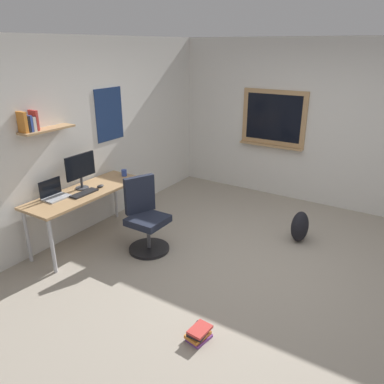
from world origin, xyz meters
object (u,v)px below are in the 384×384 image
Objects in this scene: monitor_primary at (81,169)px; backpack at (300,227)px; computer_mouse at (100,186)px; laptop at (54,194)px; office_chair at (146,220)px; keyboard at (84,193)px; book_stack_on_floor at (199,333)px; desk at (86,196)px; coffee_mug at (124,173)px.

monitor_primary reaches higher than backpack.
laptop is at bearing 159.51° from computer_mouse.
office_chair reaches higher than keyboard.
computer_mouse is 2.43m from book_stack_on_floor.
monitor_primary reaches higher than desk.
book_stack_on_floor is at bearing -109.29° from desk.
coffee_mug is 0.38× the size of book_stack_on_floor.
keyboard is at bearing 72.08° from book_stack_on_floor.
computer_mouse is 0.25× the size of backpack.
coffee_mug is at bearing -8.47° from laptop.
computer_mouse is 2.71m from backpack.
desk is 15.72× the size of computer_mouse.
coffee_mug reaches higher than backpack.
book_stack_on_floor is at bearing 175.50° from backpack.
keyboard is at bearing 115.71° from office_chair.
computer_mouse is 1.13× the size of coffee_mug.
office_chair is 10.33× the size of coffee_mug.
desk is 17.77× the size of coffee_mug.
keyboard is 0.80m from coffee_mug.
keyboard is 0.28m from computer_mouse.
laptop reaches higher than backpack.
backpack is at bearing -55.28° from keyboard.
office_chair is 0.95m from coffee_mug.
office_chair is 1.07m from monitor_primary.
office_chair is 1.79m from book_stack_on_floor.
book_stack_on_floor is at bearing -107.92° from keyboard.
backpack is at bearing -60.25° from computer_mouse.
computer_mouse is (-0.06, 0.70, 0.33)m from office_chair.
monitor_primary is at bearing -6.73° from laptop.
keyboard is (-0.08, -0.07, 0.08)m from desk.
office_chair reaches higher than computer_mouse.
office_chair is 2.57× the size of keyboard.
desk is 2.86m from backpack.
backpack is at bearing -51.88° from office_chair.
office_chair is 9.13× the size of computer_mouse.
monitor_primary is (0.04, 0.09, 0.34)m from desk.
backpack is at bearing -57.48° from desk.
office_chair is at bearing 54.34° from book_stack_on_floor.
desk is 0.41m from laptop.
coffee_mug reaches higher than computer_mouse.
office_chair is 0.78m from computer_mouse.
office_chair is (0.25, -0.77, -0.25)m from desk.
desk is 3.52× the size of monitor_primary.
computer_mouse is at bearing 0.00° from keyboard.
laptop reaches higher than computer_mouse.
backpack is (1.26, -1.61, -0.20)m from office_chair.
keyboard is 2.34m from book_stack_on_floor.
book_stack_on_floor is at bearing -109.49° from monitor_primary.
monitor_primary is at bearing 103.94° from office_chair.
computer_mouse is at bearing -174.50° from coffee_mug.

